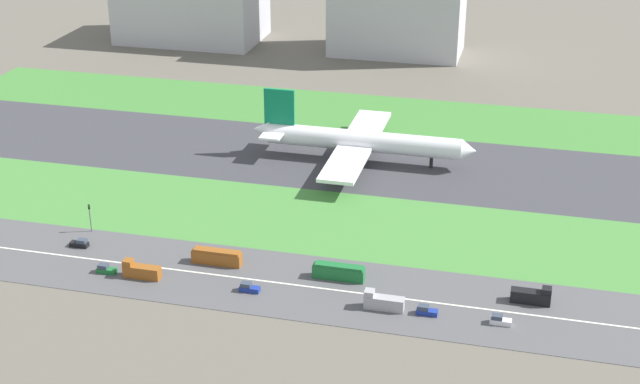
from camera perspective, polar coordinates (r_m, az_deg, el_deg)
The scene contains 20 objects.
ground_plane at distance 270.39m, azimuth 1.36°, elevation 2.01°, with size 800.00×800.00×0.00m, color #5B564C.
runway at distance 270.37m, azimuth 1.36°, elevation 2.02°, with size 280.00×46.00×0.10m, color #38383D.
grass_median_north at distance 307.86m, azimuth 3.06°, elevation 4.85°, with size 280.00×36.00×0.10m, color #3D7A33.
grass_median_south at distance 234.06m, azimuth -0.87°, elevation -1.71°, with size 280.00×36.00×0.10m, color #427F38.
highway at distance 206.95m, azimuth -3.14°, elevation -5.50°, with size 280.00×28.00×0.10m, color #4C4C4F.
highway_centerline at distance 206.92m, azimuth -3.15°, elevation -5.49°, with size 266.00×0.50×0.01m, color silver.
airliner at distance 267.16m, azimuth 2.34°, elevation 3.15°, with size 65.00×56.00×19.70m.
car_5 at distance 227.93m, azimuth -14.47°, elevation -3.07°, with size 4.40×1.80×2.00m.
truck_2 at distance 203.17m, azimuth 12.84°, elevation -6.23°, with size 8.40×2.50×4.00m.
bus_0 at distance 214.25m, azimuth -6.33°, elevation -3.97°, with size 11.60×2.50×3.50m.
car_1 at distance 215.19m, azimuth -12.97°, elevation -4.63°, with size 4.40×1.80×2.00m.
bus_1 at distance 206.93m, azimuth 1.15°, elevation -4.91°, with size 11.60×2.50×3.50m.
car_4 at distance 194.99m, azimuth 10.94°, elevation -7.71°, with size 4.40×1.80×2.00m.
car_0 at distance 203.23m, azimuth -4.39°, elevation -5.86°, with size 4.40×1.80×2.00m.
truck_0 at distance 196.56m, azimuth 3.87°, elevation -6.73°, with size 8.40×2.50×4.00m.
car_3 at distance 195.86m, azimuth 6.51°, elevation -7.23°, with size 4.40×1.80×2.00m.
truck_1 at distance 211.34m, azimuth -10.90°, elevation -4.76°, with size 8.40×2.50×4.00m.
traffic_light at distance 233.17m, azimuth -13.90°, elevation -1.42°, with size 0.36×0.50×7.20m.
terminal_building at distance 396.28m, azimuth -7.87°, elevation 11.11°, with size 57.14×36.19×26.32m, color #B2B2B7.
fuel_tank_west at distance 419.67m, azimuth 4.67°, elevation 11.02°, with size 21.64×21.64×12.29m, color silver.
Camera 1 is at (54.36, -243.84, 103.43)m, focal length 52.30 mm.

